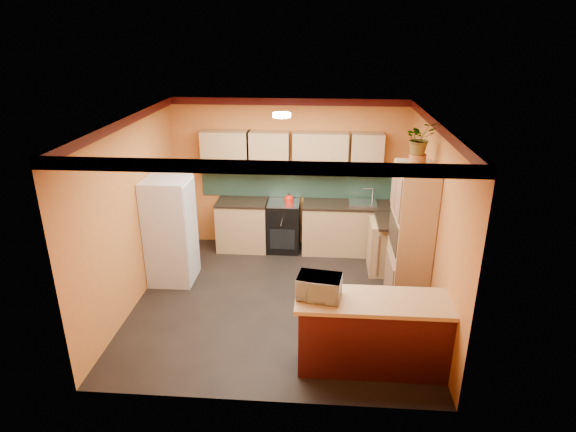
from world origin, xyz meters
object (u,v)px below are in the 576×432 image
object	(u,v)px
microwave	(319,287)
fridge	(170,231)
stove	(284,226)
pantry	(410,239)
base_cabinets_back	(318,228)
breakfast_bar	(376,336)

from	to	relation	value
microwave	fridge	bearing A→B (deg)	149.16
stove	microwave	bearing A→B (deg)	-78.15
fridge	pantry	xyz separation A→B (m)	(3.60, -0.49, 0.20)
base_cabinets_back	stove	xyz separation A→B (m)	(-0.62, -0.00, 0.02)
breakfast_bar	microwave	world-z (taller)	microwave
base_cabinets_back	stove	world-z (taller)	stove
pantry	microwave	size ratio (longest dim) A/B	4.28
base_cabinets_back	pantry	distance (m)	2.28
stove	breakfast_bar	distance (m)	3.50
base_cabinets_back	fridge	distance (m)	2.66
base_cabinets_back	fridge	size ratio (longest dim) A/B	2.15
microwave	pantry	bearing A→B (deg)	58.00
base_cabinets_back	pantry	xyz separation A→B (m)	(1.30, -1.77, 0.61)
fridge	breakfast_bar	bearing A→B (deg)	-32.68
pantry	microwave	xyz separation A→B (m)	(-1.25, -1.45, 0.02)
base_cabinets_back	breakfast_bar	xyz separation A→B (m)	(0.73, -3.22, 0.00)
fridge	pantry	size ratio (longest dim) A/B	0.81
fridge	stove	bearing A→B (deg)	37.46
microwave	stove	bearing A→B (deg)	110.61
stove	breakfast_bar	size ratio (longest dim) A/B	0.51
fridge	breakfast_bar	xyz separation A→B (m)	(3.03, -1.94, -0.41)
stove	fridge	world-z (taller)	fridge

